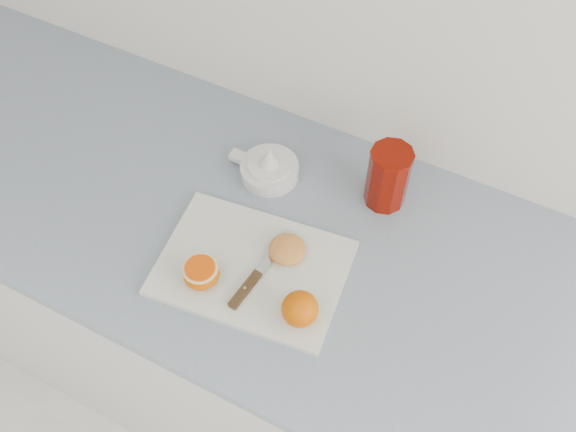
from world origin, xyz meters
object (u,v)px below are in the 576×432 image
Objects in this scene: counter at (289,337)px; cutting_board at (252,268)px; red_tumbler at (388,179)px; half_orange at (201,273)px; citrus_juicer at (269,168)px.

cutting_board is at bearing -107.88° from counter.
counter is 18.59× the size of red_tumbler.
half_orange reaches higher than cutting_board.
red_tumbler is (0.22, 0.33, 0.03)m from half_orange.
citrus_juicer is 1.11× the size of red_tumbler.
counter is at bearing 72.12° from cutting_board.
citrus_juicer is (-0.08, 0.21, 0.02)m from cutting_board.
counter is 0.55m from red_tumbler.
red_tumbler is (0.12, 0.17, 0.51)m from counter.
red_tumbler is at bearing 56.11° from half_orange.
half_orange is 0.43× the size of citrus_juicer.
half_orange is (-0.07, -0.06, 0.03)m from cutting_board.
half_orange is 0.28m from citrus_juicer.
half_orange is 0.40m from red_tumbler.
counter is 0.51m from half_orange.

